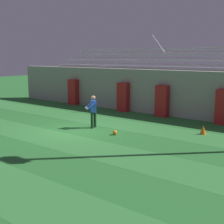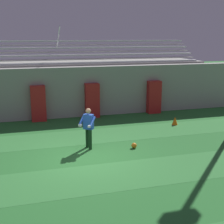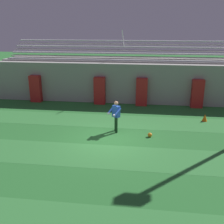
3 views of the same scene
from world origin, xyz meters
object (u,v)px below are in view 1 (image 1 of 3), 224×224
(goalkeeper, at_px, (93,109))
(soccer_ball, at_px, (115,133))
(padding_pillar_far_right, at_px, (223,107))
(padding_pillar_gate_right, at_px, (162,101))
(padding_pillar_gate_left, at_px, (123,97))
(padding_pillar_far_left, at_px, (73,92))
(traffic_cone, at_px, (203,130))

(goalkeeper, xyz_separation_m, soccer_ball, (1.78, -0.48, -0.84))
(padding_pillar_far_right, bearing_deg, padding_pillar_gate_right, 180.00)
(padding_pillar_far_right, distance_m, soccer_ball, 6.31)
(padding_pillar_gate_left, distance_m, goalkeeper, 5.19)
(padding_pillar_far_right, relative_size, goalkeeper, 1.14)
(padding_pillar_gate_left, height_order, soccer_ball, padding_pillar_gate_left)
(padding_pillar_far_right, bearing_deg, goalkeeper, -135.33)
(padding_pillar_gate_right, relative_size, padding_pillar_far_right, 1.00)
(padding_pillar_far_left, relative_size, padding_pillar_far_right, 1.00)
(padding_pillar_far_left, bearing_deg, padding_pillar_far_right, 0.00)
(traffic_cone, bearing_deg, padding_pillar_far_left, 166.65)
(padding_pillar_far_left, relative_size, goalkeeper, 1.14)
(padding_pillar_gate_left, height_order, padding_pillar_gate_right, same)
(padding_pillar_gate_left, distance_m, padding_pillar_gate_right, 2.93)
(padding_pillar_gate_right, bearing_deg, padding_pillar_far_right, 0.00)
(padding_pillar_far_left, distance_m, padding_pillar_far_right, 11.35)
(soccer_ball, bearing_deg, padding_pillar_gate_right, 95.80)
(padding_pillar_gate_left, distance_m, padding_pillar_far_right, 6.66)
(padding_pillar_gate_right, bearing_deg, padding_pillar_gate_left, 180.00)
(padding_pillar_far_right, distance_m, traffic_cone, 2.80)
(padding_pillar_far_left, height_order, traffic_cone, padding_pillar_far_left)
(padding_pillar_gate_right, relative_size, goalkeeper, 1.14)
(padding_pillar_far_right, xyz_separation_m, goalkeeper, (-4.96, -4.90, -0.00))
(padding_pillar_far_left, distance_m, goalkeeper, 8.05)
(traffic_cone, bearing_deg, padding_pillar_far_right, 90.45)
(padding_pillar_gate_left, bearing_deg, padding_pillar_far_right, 0.00)
(goalkeeper, bearing_deg, padding_pillar_gate_left, 109.11)
(padding_pillar_gate_right, bearing_deg, soccer_ball, -84.20)
(padding_pillar_gate_right, xyz_separation_m, padding_pillar_far_right, (3.72, 0.00, 0.00))
(padding_pillar_gate_right, bearing_deg, traffic_cone, -35.78)
(padding_pillar_far_left, distance_m, traffic_cone, 11.71)
(goalkeeper, bearing_deg, padding_pillar_far_right, 44.67)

